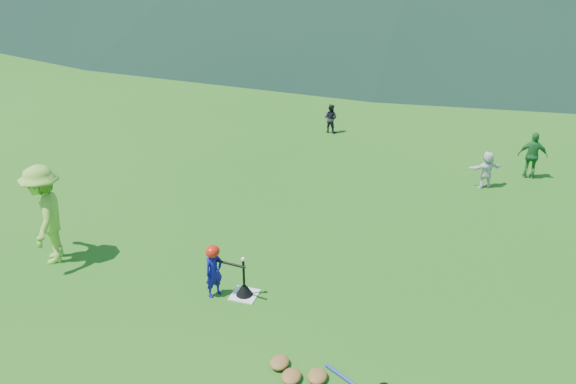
% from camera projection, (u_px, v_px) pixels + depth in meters
% --- Properties ---
extents(ground, '(120.00, 120.00, 0.00)m').
position_uv_depth(ground, '(245.00, 295.00, 9.84)').
color(ground, '#215E15').
rests_on(ground, ground).
extents(home_plate, '(0.45, 0.45, 0.02)m').
position_uv_depth(home_plate, '(245.00, 295.00, 9.83)').
color(home_plate, silver).
rests_on(home_plate, ground).
extents(baseball, '(0.08, 0.08, 0.08)m').
position_uv_depth(baseball, '(243.00, 259.00, 9.53)').
color(baseball, white).
rests_on(baseball, batting_tee).
extents(batter_child, '(0.37, 0.42, 0.96)m').
position_uv_depth(batter_child, '(214.00, 271.00, 9.65)').
color(batter_child, navy).
rests_on(batter_child, ground).
extents(adult_coach, '(1.25, 1.46, 1.96)m').
position_uv_depth(adult_coach, '(46.00, 215.00, 10.51)').
color(adult_coach, '#80BC37').
rests_on(adult_coach, ground).
extents(fielder_b, '(0.51, 0.43, 0.92)m').
position_uv_depth(fielder_b, '(331.00, 118.00, 17.73)').
color(fielder_b, black).
rests_on(fielder_b, ground).
extents(fielder_c, '(0.72, 0.30, 1.22)m').
position_uv_depth(fielder_c, '(533.00, 156.00, 14.33)').
color(fielder_c, '#206B2C').
rests_on(fielder_c, ground).
extents(fielder_d, '(0.89, 0.66, 0.94)m').
position_uv_depth(fielder_d, '(487.00, 170.00, 13.85)').
color(fielder_d, silver).
rests_on(fielder_d, ground).
extents(batting_tee, '(0.30, 0.30, 0.68)m').
position_uv_depth(batting_tee, '(244.00, 289.00, 9.78)').
color(batting_tee, black).
rests_on(batting_tee, home_plate).
extents(batter_gear, '(0.73, 0.26, 0.32)m').
position_uv_depth(batter_gear, '(214.00, 252.00, 9.49)').
color(batter_gear, red).
rests_on(batter_gear, ground).
extents(equipment_pile, '(1.80, 0.75, 0.19)m').
position_uv_depth(equipment_pile, '(317.00, 376.00, 7.94)').
color(equipment_pile, olive).
rests_on(equipment_pile, ground).
extents(outfield_fence, '(70.07, 0.08, 1.33)m').
position_uv_depth(outfield_fence, '(417.00, 26.00, 33.76)').
color(outfield_fence, gray).
rests_on(outfield_fence, ground).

